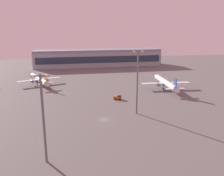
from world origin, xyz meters
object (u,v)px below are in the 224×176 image
airplane_terminal_side (166,83)px  baggage_tractor (118,97)px  apron_light_central (43,114)px  airplane_mid_apron (39,79)px  apron_light_west (137,79)px

airplane_terminal_side → baggage_tractor: size_ratio=8.66×
airplane_terminal_side → apron_light_central: bearing=-129.1°
airplane_mid_apron → apron_light_west: bearing=-75.4°
airplane_mid_apron → apron_light_central: size_ratio=1.35×
airplane_mid_apron → apron_light_central: bearing=-104.9°
airplane_terminal_side → apron_light_central: 100.26m
airplane_terminal_side → apron_light_west: apron_light_west is taller
airplane_mid_apron → baggage_tractor: bearing=-65.9°
baggage_tractor → apron_light_central: bearing=-12.5°
airplane_terminal_side → airplane_mid_apron: airplane_terminal_side is taller
airplane_mid_apron → baggage_tractor: size_ratio=7.75×
airplane_terminal_side → apron_light_west: size_ratio=1.38×
apron_light_central → airplane_terminal_side: bearing=46.9°
airplane_terminal_side → airplane_mid_apron: (-79.54, 27.04, -0.25)m
airplane_terminal_side → apron_light_west: 51.80m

